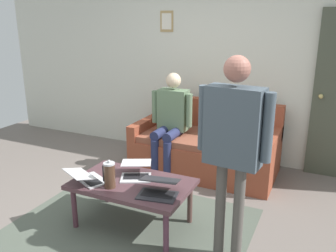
% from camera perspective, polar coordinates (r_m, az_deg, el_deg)
% --- Properties ---
extents(ground_plane, '(7.68, 7.68, 0.00)m').
position_cam_1_polar(ground_plane, '(3.54, -5.62, -16.13)').
color(ground_plane, '#6E645E').
extents(area_rug, '(2.19, 1.82, 0.01)m').
position_cam_1_polar(area_rug, '(3.53, -6.43, -16.14)').
color(area_rug, '#4D564A').
rests_on(area_rug, ground_plane).
extents(back_wall, '(7.04, 0.11, 2.70)m').
position_cam_1_polar(back_wall, '(5.02, 6.94, 10.19)').
color(back_wall, silver).
rests_on(back_wall, ground_plane).
extents(couch, '(1.79, 0.93, 0.88)m').
position_cam_1_polar(couch, '(4.66, 6.15, -3.54)').
color(couch, brown).
rests_on(couch, ground_plane).
extents(coffee_table, '(1.10, 0.68, 0.45)m').
position_cam_1_polar(coffee_table, '(3.41, -5.76, -9.67)').
color(coffee_table, '#4D3036').
rests_on(coffee_table, ground_plane).
extents(laptop_left, '(0.40, 0.42, 0.13)m').
position_cam_1_polar(laptop_left, '(3.48, -5.15, -7.42)').
color(laptop_left, silver).
rests_on(laptop_left, coffee_table).
extents(laptop_center, '(0.38, 0.35, 0.14)m').
position_cam_1_polar(laptop_center, '(3.14, -1.55, -10.19)').
color(laptop_center, '#28282D').
rests_on(laptop_center, coffee_table).
extents(laptop_right, '(0.43, 0.43, 0.13)m').
position_cam_1_polar(laptop_right, '(3.44, -12.81, -8.12)').
color(laptop_right, silver).
rests_on(laptop_right, coffee_table).
extents(french_press, '(0.12, 0.10, 0.27)m').
position_cam_1_polar(french_press, '(3.27, -9.36, -7.75)').
color(french_press, '#4C3323').
rests_on(french_press, coffee_table).
extents(person_standing, '(0.59, 0.23, 1.68)m').
position_cam_1_polar(person_standing, '(2.71, 10.44, -1.66)').
color(person_standing, '#504B46').
rests_on(person_standing, ground_plane).
extents(person_seated, '(0.55, 0.51, 1.28)m').
position_cam_1_polar(person_seated, '(4.48, 0.42, 1.38)').
color(person_seated, '#242A4F').
rests_on(person_seated, ground_plane).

